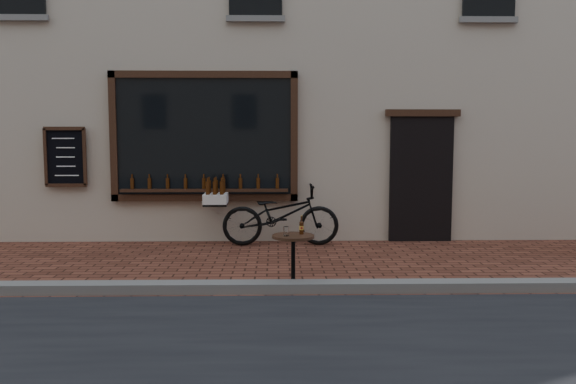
{
  "coord_description": "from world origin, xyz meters",
  "views": [
    {
      "loc": [
        -0.65,
        -6.35,
        1.84
      ],
      "look_at": [
        -0.49,
        1.2,
        1.1
      ],
      "focal_mm": 35.0,
      "sensor_mm": 36.0,
      "label": 1
    }
  ],
  "objects": [
    {
      "name": "ground",
      "position": [
        0.0,
        0.0,
        0.0
      ],
      "size": [
        90.0,
        90.0,
        0.0
      ],
      "primitive_type": "plane",
      "color": "#54281B",
      "rests_on": "ground"
    },
    {
      "name": "kerb",
      "position": [
        0.0,
        0.2,
        0.06
      ],
      "size": [
        90.0,
        0.25,
        0.12
      ],
      "primitive_type": "cube",
      "color": "slate",
      "rests_on": "ground"
    },
    {
      "name": "cargo_bicycle",
      "position": [
        -0.62,
        3.11,
        0.53
      ],
      "size": [
        2.29,
        0.73,
        1.11
      ],
      "rotation": [
        0.0,
        0.0,
        1.59
      ],
      "color": "black",
      "rests_on": "ground"
    },
    {
      "name": "bistro_table",
      "position": [
        -0.45,
        0.35,
        0.47
      ],
      "size": [
        0.51,
        0.51,
        0.88
      ],
      "color": "black",
      "rests_on": "ground"
    }
  ]
}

